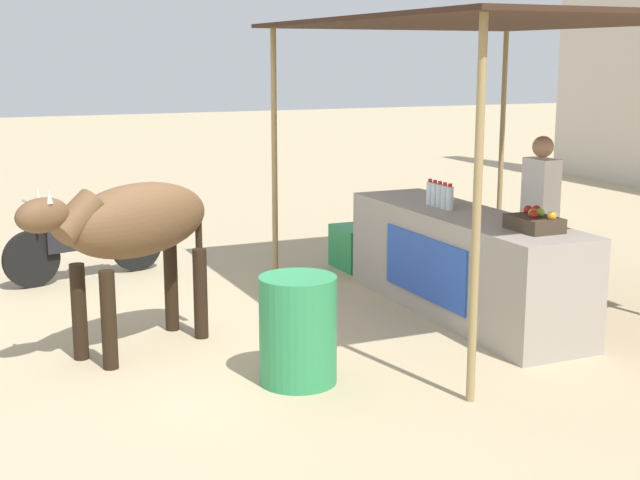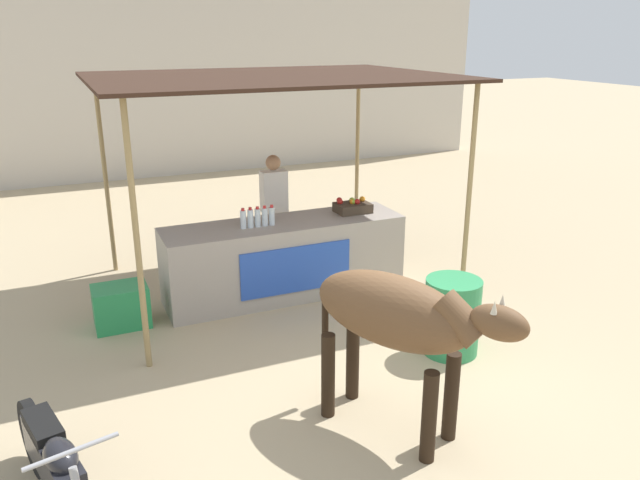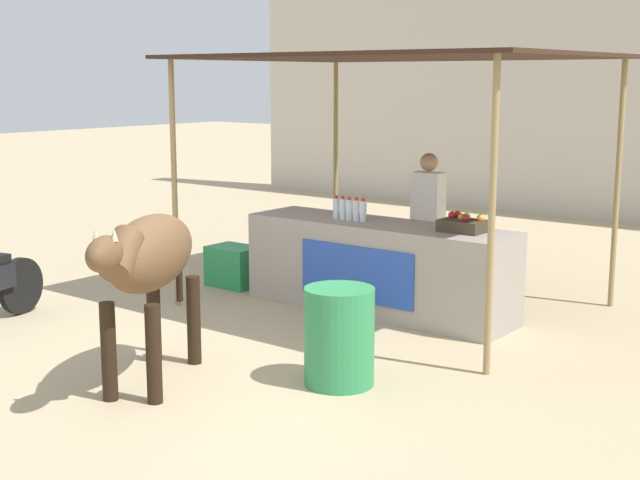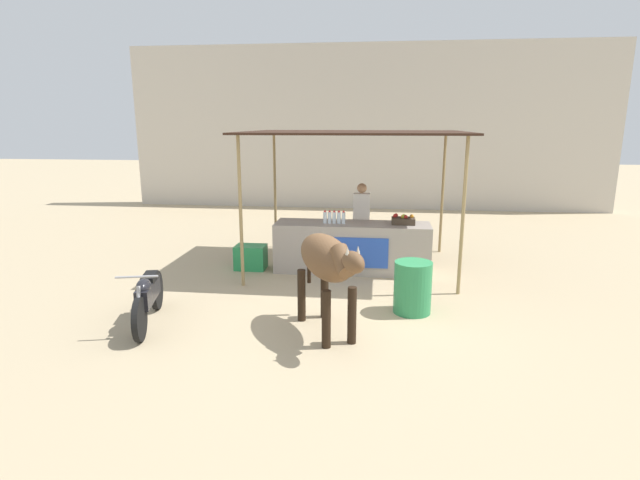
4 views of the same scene
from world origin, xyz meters
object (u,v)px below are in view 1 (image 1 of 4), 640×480
object	(u,v)px
stall_counter	(462,263)
motorcycle_parked	(83,240)
cow	(133,227)
vendor_behind_counter	(539,221)
cooler_box	(357,247)
fruit_crate	(535,222)
water_barrel	(298,330)

from	to	relation	value
stall_counter	motorcycle_parked	distance (m)	4.09
motorcycle_parked	cow	bearing A→B (deg)	-0.24
vendor_behind_counter	cooler_box	bearing A→B (deg)	-158.51
vendor_behind_counter	motorcycle_parked	world-z (taller)	vendor_behind_counter
stall_counter	fruit_crate	bearing A→B (deg)	3.38
water_barrel	vendor_behind_counter	bearing A→B (deg)	107.71
vendor_behind_counter	water_barrel	size ratio (longest dim) A/B	2.05
fruit_crate	water_barrel	bearing A→B (deg)	-87.80
fruit_crate	cow	bearing A→B (deg)	-110.21
fruit_crate	cooler_box	world-z (taller)	fruit_crate
fruit_crate	motorcycle_parked	bearing A→B (deg)	-140.58
vendor_behind_counter	cooler_box	size ratio (longest dim) A/B	2.75
motorcycle_parked	vendor_behind_counter	bearing A→B (deg)	52.31
water_barrel	cooler_box	bearing A→B (deg)	146.89
water_barrel	cow	size ratio (longest dim) A/B	0.45
water_barrel	motorcycle_parked	xyz separation A→B (m)	(-3.82, -0.92, 0.02)
fruit_crate	vendor_behind_counter	distance (m)	1.10
water_barrel	fruit_crate	bearing A→B (deg)	92.20
vendor_behind_counter	motorcycle_parked	bearing A→B (deg)	-127.69
fruit_crate	motorcycle_parked	distance (m)	4.88
vendor_behind_counter	cow	bearing A→B (deg)	-94.66
stall_counter	fruit_crate	size ratio (longest dim) A/B	6.82
cooler_box	fruit_crate	bearing A→B (deg)	2.96
water_barrel	motorcycle_parked	size ratio (longest dim) A/B	0.46
stall_counter	water_barrel	world-z (taller)	stall_counter
vendor_behind_counter	fruit_crate	bearing A→B (deg)	-40.05
water_barrel	stall_counter	bearing A→B (deg)	116.66
cooler_box	stall_counter	bearing A→B (deg)	2.76
stall_counter	vendor_behind_counter	size ratio (longest dim) A/B	1.82
fruit_crate	vendor_behind_counter	world-z (taller)	vendor_behind_counter
vendor_behind_counter	cooler_box	xyz separation A→B (m)	(-2.16, -0.85, -0.61)
stall_counter	cooler_box	world-z (taller)	stall_counter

